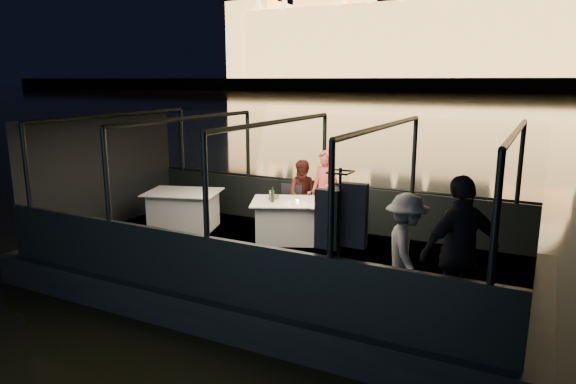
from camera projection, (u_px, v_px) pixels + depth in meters
The scene contains 28 objects.
river_water at pixel (525, 103), 78.48m from camera, with size 500.00×500.00×0.00m, color black.
boat_hull at pixel (278, 283), 8.98m from camera, with size 8.60×4.40×1.00m, color black.
boat_deck at pixel (277, 257), 8.87m from camera, with size 8.00×4.00×0.04m, color black.
gunwale_port at pixel (324, 206), 10.51m from camera, with size 8.00×0.08×0.90m, color black.
gunwale_starboard at pixel (208, 268), 7.04m from camera, with size 8.00×0.08×0.90m, color black.
cabin_glass_port at pixel (324, 150), 10.27m from camera, with size 8.00×0.02×1.40m, color #99B2B2, non-canonical shape.
cabin_glass_starboard at pixel (205, 186), 6.79m from camera, with size 8.00×0.02×1.40m, color #99B2B2, non-canonical shape.
cabin_roof_glass at pixel (277, 122), 8.38m from camera, with size 8.00×4.00×0.02m, color #99B2B2, non-canonical shape.
end_wall_fore at pixel (104, 172), 10.41m from camera, with size 0.02×4.00×2.30m, color black, non-canonical shape.
end_wall_aft at pixel (541, 220), 6.84m from camera, with size 0.02×4.00×2.30m, color black, non-canonical shape.
canopy_ribs at pixel (277, 191), 8.62m from camera, with size 8.00×4.00×2.30m, color black, non-canonical shape.
embankment at pixel (545, 87), 191.20m from camera, with size 400.00×140.00×6.00m, color #423D33.
dining_table_central at pixel (291, 221), 9.64m from camera, with size 1.45×1.05×0.77m, color silver.
dining_table_aft at pixel (184, 210), 10.44m from camera, with size 1.45×1.05×0.77m, color white.
chair_port_left at pixel (287, 210), 10.15m from camera, with size 0.43×0.43×0.93m, color black.
chair_port_right at pixel (325, 215), 9.79m from camera, with size 0.45×0.45×0.97m, color black.
coat_stand at pixel (339, 249), 6.43m from camera, with size 0.54×0.43×1.93m, color black, non-canonical shape.
person_woman_coral at pixel (325, 196), 10.02m from camera, with size 0.60×0.40×1.66m, color #D4554D.
person_man_maroon at pixel (304, 194), 10.24m from camera, with size 0.68×0.53×1.43m, color #431812.
passenger_stripe at pixel (406, 244), 6.78m from camera, with size 0.99×0.56×1.54m, color silver.
passenger_dark at pixel (459, 259), 6.21m from camera, with size 1.11×0.47×1.89m, color black.
wine_bottle at pixel (273, 194), 9.43m from camera, with size 0.06×0.06×0.28m, color #133417.
bread_basket at pixel (274, 197), 9.69m from camera, with size 0.20×0.20×0.08m, color brown.
amber_candle at pixel (298, 202), 9.30m from camera, with size 0.06×0.06×0.08m, color #F4A03D.
plate_near at pixel (314, 207), 9.06m from camera, with size 0.26×0.26×0.02m, color white.
plate_far at pixel (280, 200), 9.64m from camera, with size 0.25×0.25×0.02m, color silver.
wine_glass_white at pixel (271, 197), 9.50m from camera, with size 0.07×0.07×0.20m, color silver, non-canonical shape.
wine_glass_red at pixel (309, 198), 9.41m from camera, with size 0.07×0.07×0.20m, color silver, non-canonical shape.
Camera 1 is at (4.02, -7.41, 3.48)m, focal length 32.00 mm.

